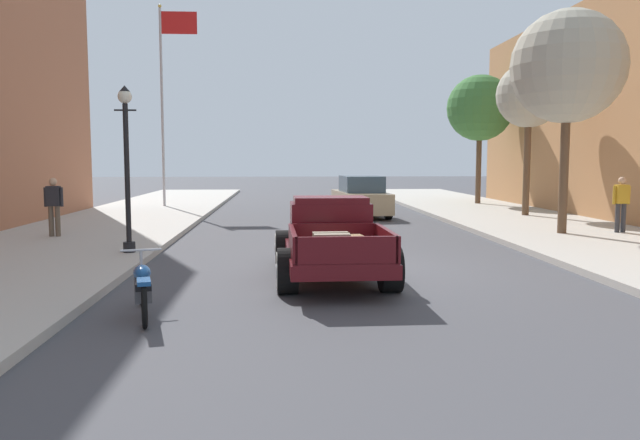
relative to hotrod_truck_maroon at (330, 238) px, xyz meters
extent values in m
plane|color=#47474C|center=(0.52, 0.71, -0.75)|extent=(140.00, 140.00, 0.00)
cube|color=#B7B2A8|center=(-6.73, 0.71, -0.68)|extent=(5.50, 64.00, 0.15)
cube|color=#510F14|center=(0.01, -0.24, -0.21)|extent=(1.85, 4.93, 0.24)
cube|color=#510F14|center=(0.00, 0.11, 0.31)|extent=(1.58, 1.13, 0.80)
cube|color=#510F14|center=(0.00, 0.06, 0.77)|extent=(1.45, 0.96, 0.12)
cube|color=#3D4C5B|center=(-0.01, 0.68, 0.47)|extent=(1.33, 0.07, 0.44)
cube|color=#510F14|center=(-0.03, 1.41, 0.17)|extent=(1.35, 1.53, 0.52)
cube|color=silver|center=(-0.04, 2.21, 0.15)|extent=(0.68, 0.11, 0.47)
cube|color=#510F14|center=(0.03, -1.64, -0.07)|extent=(1.73, 2.13, 0.04)
cube|color=#510F14|center=(-0.78, -1.66, 0.15)|extent=(0.12, 2.10, 0.44)
cube|color=#510F14|center=(0.84, -1.63, 0.15)|extent=(0.12, 2.10, 0.44)
cube|color=#510F14|center=(0.05, -2.65, 0.15)|extent=(1.62, 0.11, 0.44)
cube|color=#510F14|center=(0.01, -0.63, 0.15)|extent=(1.62, 0.11, 0.44)
cylinder|color=black|center=(-0.92, 1.09, -0.35)|extent=(0.38, 0.81, 0.80)
cylinder|color=silver|center=(-1.10, 1.08, -0.35)|extent=(0.02, 0.66, 0.66)
cylinder|color=silver|center=(-1.11, 1.08, -0.35)|extent=(0.02, 0.24, 0.24)
cylinder|color=black|center=(0.88, 1.12, -0.35)|extent=(0.38, 0.81, 0.80)
cylinder|color=silver|center=(1.06, 1.12, -0.35)|extent=(0.02, 0.66, 0.66)
cylinder|color=silver|center=(1.07, 1.12, -0.35)|extent=(0.02, 0.24, 0.24)
cylinder|color=black|center=(-0.86, -1.61, -0.35)|extent=(0.38, 0.81, 0.80)
cylinder|color=silver|center=(-1.05, -1.61, -0.35)|extent=(0.02, 0.66, 0.66)
cylinder|color=silver|center=(-1.06, -1.61, -0.35)|extent=(0.02, 0.24, 0.24)
cylinder|color=black|center=(0.93, -1.57, -0.35)|extent=(0.38, 0.81, 0.80)
cylinder|color=silver|center=(1.12, -1.57, -0.35)|extent=(0.02, 0.66, 0.66)
cylinder|color=silver|center=(1.13, -1.57, -0.35)|extent=(0.02, 0.24, 0.24)
cube|color=gray|center=(-0.14, -2.00, 0.15)|extent=(0.61, 0.45, 0.40)
cube|color=#3D2D1E|center=(-0.14, -2.00, 0.15)|extent=(0.62, 0.06, 0.42)
cube|color=olive|center=(0.25, -1.34, 0.09)|extent=(0.48, 0.38, 0.28)
torus|color=black|center=(-3.19, -2.32, -0.42)|extent=(0.23, 0.67, 0.67)
torus|color=black|center=(-2.85, -3.73, -0.42)|extent=(0.23, 0.67, 0.67)
cube|color=#4C4C51|center=(-3.01, -3.08, -0.37)|extent=(0.34, 0.48, 0.28)
ellipsoid|color=navy|center=(-3.07, -2.83, -0.14)|extent=(0.38, 0.57, 0.24)
cube|color=black|center=(-2.95, -3.32, -0.22)|extent=(0.35, 0.60, 0.10)
cylinder|color=silver|center=(-3.18, -2.38, -0.12)|extent=(0.11, 0.26, 0.58)
cylinder|color=silver|center=(-3.15, -2.50, 0.16)|extent=(0.61, 0.18, 0.04)
cube|color=navy|center=(-2.85, -3.73, -0.10)|extent=(0.27, 0.43, 0.06)
cube|color=tan|center=(2.21, 12.77, -0.14)|extent=(2.05, 4.42, 0.80)
cube|color=#384C5B|center=(2.22, 12.62, 0.58)|extent=(1.67, 2.11, 0.64)
cylinder|color=black|center=(1.28, 13.99, -0.42)|extent=(0.27, 0.68, 0.66)
cylinder|color=black|center=(2.93, 14.12, -0.42)|extent=(0.27, 0.68, 0.66)
cylinder|color=black|center=(1.49, 11.42, -0.42)|extent=(0.27, 0.68, 0.66)
cylinder|color=black|center=(3.13, 11.55, -0.42)|extent=(0.27, 0.68, 0.66)
cylinder|color=brown|center=(-7.46, 5.67, -0.17)|extent=(0.14, 0.14, 0.86)
cylinder|color=brown|center=(-7.28, 5.67, -0.17)|extent=(0.14, 0.14, 0.86)
cube|color=#232328|center=(-7.37, 5.67, 0.54)|extent=(0.36, 0.22, 0.56)
cylinder|color=#232328|center=(-7.59, 5.67, 0.51)|extent=(0.09, 0.09, 0.54)
cylinder|color=#232328|center=(-7.15, 5.67, 0.51)|extent=(0.09, 0.09, 0.54)
sphere|color=tan|center=(-7.37, 5.67, 0.94)|extent=(0.22, 0.22, 0.22)
cylinder|color=#333338|center=(8.99, 5.63, -0.17)|extent=(0.14, 0.14, 0.86)
cylinder|color=#333338|center=(9.17, 5.63, -0.17)|extent=(0.14, 0.14, 0.86)
cube|color=gold|center=(9.08, 5.63, 0.54)|extent=(0.36, 0.22, 0.56)
cylinder|color=gold|center=(8.86, 5.63, 0.51)|extent=(0.09, 0.09, 0.54)
cylinder|color=gold|center=(9.30, 5.63, 0.51)|extent=(0.09, 0.09, 0.54)
sphere|color=tan|center=(9.08, 5.63, 0.94)|extent=(0.22, 0.22, 0.22)
cylinder|color=black|center=(-4.53, 2.46, -0.48)|extent=(0.28, 0.28, 0.24)
cylinder|color=black|center=(-4.53, 2.46, 1.24)|extent=(0.12, 0.12, 3.20)
cylinder|color=black|center=(-4.53, 2.46, 2.69)|extent=(0.50, 0.04, 0.04)
sphere|color=silver|center=(-4.53, 2.46, 3.00)|extent=(0.32, 0.32, 0.32)
cone|color=black|center=(-4.53, 2.46, 3.18)|extent=(0.24, 0.24, 0.14)
cylinder|color=#B2B2B7|center=(-6.45, 17.24, 3.90)|extent=(0.12, 0.12, 9.00)
sphere|color=gold|center=(-6.45, 17.24, 8.48)|extent=(0.16, 0.16, 0.16)
cube|color=red|center=(-5.59, 17.24, 7.75)|extent=(1.60, 0.03, 1.00)
cylinder|color=brown|center=(7.28, 5.58, 1.20)|extent=(0.26, 0.26, 3.61)
sphere|color=#ADA893|center=(7.28, 5.58, 4.22)|extent=(3.25, 3.25, 3.25)
cylinder|color=brown|center=(8.50, 11.46, 1.24)|extent=(0.26, 0.26, 3.68)
sphere|color=#ADA893|center=(8.50, 11.46, 4.01)|extent=(2.48, 2.48, 2.48)
cylinder|color=brown|center=(8.67, 17.96, 1.12)|extent=(0.26, 0.26, 3.45)
sphere|color=#3D7538|center=(8.67, 17.96, 4.04)|extent=(3.19, 3.19, 3.19)
camera|label=1|loc=(-0.95, -12.29, 1.57)|focal=35.14mm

